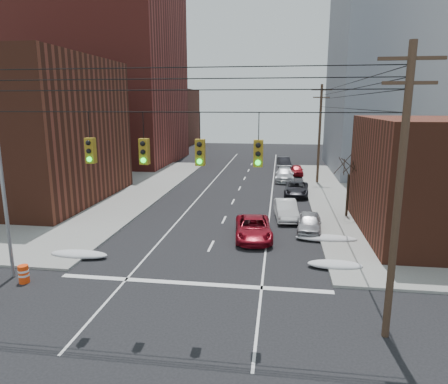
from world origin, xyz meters
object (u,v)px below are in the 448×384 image
(lot_car_a, at_px, (44,199))
(construction_barrel, at_px, (24,274))
(red_pickup, at_px, (253,228))
(lot_car_c, at_px, (55,184))
(parked_car_d, at_px, (284,175))
(lot_car_b, at_px, (86,185))
(parked_car_a, at_px, (309,223))
(parked_car_e, at_px, (297,170))
(lot_car_d, at_px, (38,190))
(parked_car_c, at_px, (297,189))
(parked_car_b, at_px, (286,210))
(parked_car_f, at_px, (284,162))

(lot_car_a, height_order, construction_barrel, lot_car_a)
(red_pickup, height_order, lot_car_c, lot_car_c)
(parked_car_d, distance_m, lot_car_b, 22.13)
(parked_car_a, distance_m, parked_car_e, 23.40)
(parked_car_a, height_order, lot_car_d, parked_car_a)
(parked_car_e, height_order, lot_car_d, lot_car_d)
(red_pickup, distance_m, parked_car_c, 13.89)
(parked_car_b, distance_m, construction_barrel, 18.95)
(red_pickup, bearing_deg, lot_car_b, 140.89)
(parked_car_f, distance_m, lot_car_a, 33.42)
(red_pickup, xyz_separation_m, lot_car_d, (-21.45, 9.09, 0.05))
(lot_car_b, xyz_separation_m, construction_barrel, (6.67, -20.00, -0.36))
(parked_car_c, height_order, parked_car_d, parked_car_d)
(parked_car_b, bearing_deg, parked_car_f, 84.41)
(parked_car_d, bearing_deg, lot_car_d, -152.84)
(lot_car_b, bearing_deg, lot_car_a, 178.38)
(lot_car_a, relative_size, lot_car_c, 0.88)
(parked_car_f, height_order, lot_car_c, lot_car_c)
(parked_car_f, relative_size, construction_barrel, 4.85)
(parked_car_d, xyz_separation_m, lot_car_b, (-19.97, -9.55, 0.06))
(parked_car_c, bearing_deg, red_pickup, -100.44)
(parked_car_f, bearing_deg, parked_car_b, -97.36)
(lot_car_b, distance_m, construction_barrel, 21.08)
(parked_car_e, xyz_separation_m, lot_car_a, (-22.14, -20.18, 0.27))
(red_pickup, relative_size, lot_car_c, 0.97)
(parked_car_d, xyz_separation_m, lot_car_a, (-20.54, -16.04, 0.15))
(parked_car_e, distance_m, parked_car_f, 6.39)
(lot_car_d, bearing_deg, parked_car_c, -92.20)
(parked_car_f, distance_m, lot_car_b, 28.17)
(lot_car_d, bearing_deg, parked_car_b, -112.00)
(parked_car_a, bearing_deg, parked_car_e, 94.51)
(parked_car_c, distance_m, lot_car_c, 24.48)
(lot_car_a, xyz_separation_m, construction_barrel, (7.24, -13.51, -0.45))
(parked_car_b, bearing_deg, parked_car_c, 76.83)
(lot_car_b, distance_m, lot_car_c, 3.30)
(lot_car_c, relative_size, lot_car_d, 1.47)
(parked_car_a, distance_m, parked_car_d, 19.32)
(parked_car_b, relative_size, parked_car_e, 1.18)
(lot_car_a, bearing_deg, parked_car_c, -62.23)
(parked_car_a, height_order, parked_car_e, parked_car_a)
(parked_car_d, bearing_deg, parked_car_e, 69.20)
(parked_car_a, distance_m, lot_car_c, 26.61)
(parked_car_c, relative_size, lot_car_b, 1.00)
(parked_car_e, height_order, lot_car_b, lot_car_b)
(parked_car_d, height_order, lot_car_b, parked_car_d)
(red_pickup, bearing_deg, lot_car_a, 158.54)
(parked_car_a, distance_m, parked_car_b, 3.58)
(parked_car_d, bearing_deg, red_pickup, -95.70)
(parked_car_d, relative_size, parked_car_f, 1.19)
(parked_car_f, bearing_deg, lot_car_a, -135.28)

